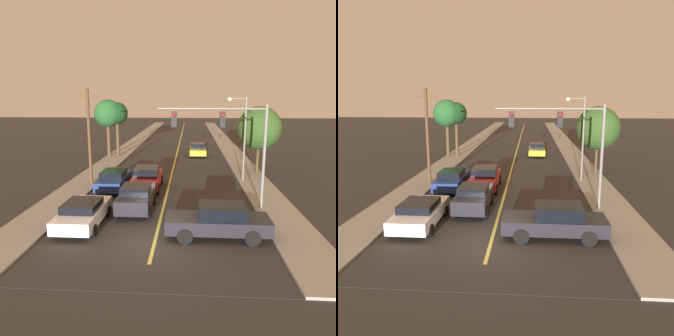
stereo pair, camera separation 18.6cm
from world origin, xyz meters
TOP-DOWN VIEW (x-y plane):
  - ground_plane at (0.00, 0.00)m, footprint 200.00×200.00m
  - road_surface at (0.00, 36.00)m, footprint 11.00×80.00m
  - sidewalk_left at (-6.75, 36.00)m, footprint 2.50×80.00m
  - sidewalk_right at (6.75, 36.00)m, footprint 2.50×80.00m
  - car_near_lane_front at (-1.54, 4.43)m, footprint 1.98×4.18m
  - car_near_lane_second at (-1.54, 9.21)m, footprint 2.07×4.51m
  - car_outer_lane_front at (-3.96, 1.97)m, footprint 2.08×4.59m
  - car_outer_lane_second at (-3.96, 9.07)m, footprint 1.96×4.76m
  - car_far_oncoming at (2.47, 23.80)m, footprint 1.95×4.11m
  - car_crossing_right at (2.99, 0.89)m, footprint 4.95×1.95m
  - traffic_signal_mast at (3.83, 5.10)m, footprint 6.28×0.42m
  - streetlamp_right at (5.49, 11.87)m, footprint 1.53×0.36m
  - utility_pole_left at (-6.10, 10.39)m, footprint 1.60×0.24m
  - tree_left_near at (-7.66, 22.46)m, footprint 3.05×3.05m
  - tree_left_far at (-6.64, 22.58)m, footprint 2.43×2.43m
  - tree_right_near at (7.54, 14.83)m, footprint 3.76×3.76m

SIDE VIEW (x-z plane):
  - ground_plane at x=0.00m, z-range 0.00..0.00m
  - road_surface at x=0.00m, z-range 0.00..0.01m
  - sidewalk_left at x=-6.75m, z-range 0.00..0.12m
  - sidewalk_right at x=6.75m, z-range 0.00..0.12m
  - car_outer_lane_front at x=-3.96m, z-range 0.04..1.38m
  - car_far_oncoming at x=2.47m, z-range 0.01..1.48m
  - car_outer_lane_second at x=-3.96m, z-range 0.03..1.46m
  - car_near_lane_front at x=-1.54m, z-range 0.04..1.63m
  - car_crossing_right at x=2.99m, z-range 0.02..1.67m
  - car_near_lane_second at x=-1.54m, z-range 0.02..1.70m
  - utility_pole_left at x=-6.10m, z-range 0.28..7.50m
  - tree_right_near at x=7.54m, z-range 1.14..6.96m
  - streetlamp_right at x=5.49m, z-range 1.07..7.65m
  - traffic_signal_mast at x=3.83m, z-range 1.51..7.63m
  - tree_left_far at x=-6.64m, z-range 1.84..7.89m
  - tree_left_near at x=-7.66m, z-range 1.72..8.06m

